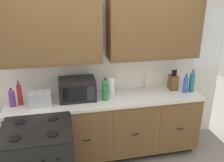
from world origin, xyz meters
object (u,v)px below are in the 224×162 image
microwave (77,89)px  knife_block (173,82)px  toaster (40,99)px  bottle_red (20,93)px  bottle_blue (186,84)px  bottle_green (105,90)px  bottle_violet (12,97)px  paper_towel_roll (111,86)px  bottle_teal (192,81)px

microwave → knife_block: (1.42, 0.03, -0.02)m
toaster → bottle_red: bearing=161.9°
bottle_blue → bottle_green: 1.19m
microwave → bottle_green: (0.36, -0.12, 0.01)m
bottle_violet → bottle_green: 1.19m
knife_block → bottle_red: bearing=-178.1°
bottle_violet → paper_towel_roll: bearing=4.9°
knife_block → bottle_green: 1.07m
bottle_teal → knife_block: bearing=150.5°
paper_towel_roll → bottle_teal: 1.19m
toaster → bottle_teal: (2.13, 0.02, 0.06)m
microwave → bottle_violet: (-0.83, -0.06, -0.02)m
toaster → knife_block: 1.90m
bottle_blue → bottle_green: bottle_green is taller
toaster → bottle_teal: size_ratio=0.85×
bottle_green → bottle_red: (-1.09, 0.09, 0.01)m
knife_block → bottle_green: size_ratio=1.00×
microwave → bottle_violet: bearing=-175.5°
knife_block → bottle_violet: size_ratio=1.25×
microwave → bottle_red: (-0.73, -0.04, 0.02)m
bottle_green → bottle_teal: (1.29, 0.03, 0.01)m
bottle_green → microwave: bearing=161.1°
toaster → bottle_violet: bearing=171.0°
microwave → paper_towel_roll: 0.48m
bottle_blue → bottle_red: 2.28m
knife_block → microwave: bearing=-178.6°
bottle_blue → bottle_red: bearing=178.2°
knife_block → bottle_blue: bearing=-48.4°
bottle_blue → bottle_violet: bottle_blue is taller
bottle_blue → knife_block: bearing=131.6°
paper_towel_roll → bottle_blue: (1.07, -0.15, 0.00)m
bottle_violet → bottle_red: bearing=17.1°
bottle_green → bottle_teal: size_ratio=0.94×
microwave → bottle_blue: bearing=-4.0°
microwave → bottle_red: bearing=-177.2°
microwave → toaster: 0.49m
toaster → bottle_green: 0.84m
bottle_red → bottle_teal: bearing=-1.4°
paper_towel_roll → bottle_violet: 1.30m
bottle_violet → bottle_green: (1.19, -0.06, 0.03)m
bottle_red → microwave: bearing=2.8°
knife_block → paper_towel_roll: (-0.95, 0.01, 0.01)m
paper_towel_roll → bottle_teal: bearing=-6.9°
knife_block → bottle_green: (-1.06, -0.16, 0.04)m
toaster → bottle_green: bearing=-0.3°
knife_block → bottle_blue: (0.13, -0.14, 0.02)m
bottle_green → bottle_red: bottle_red is taller
knife_block → bottle_blue: size_ratio=1.12×
microwave → bottle_blue: microwave is taller
bottle_red → knife_block: bearing=1.9°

